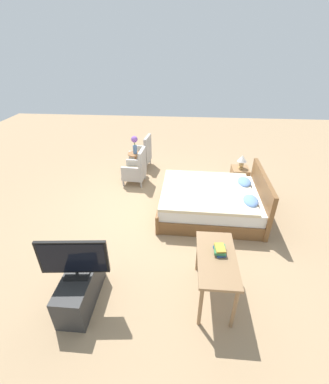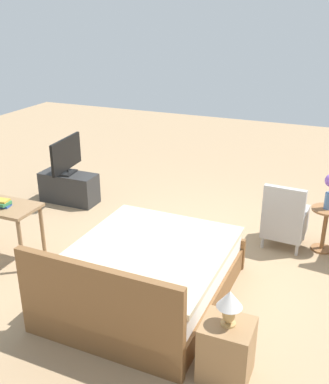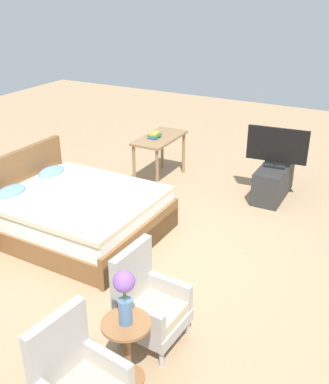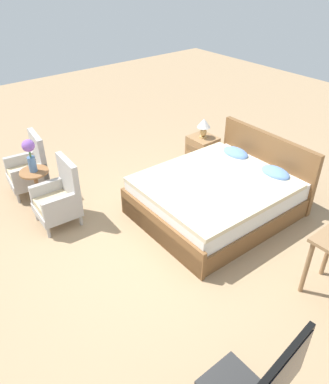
{
  "view_description": "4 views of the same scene",
  "coord_description": "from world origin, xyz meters",
  "px_view_note": "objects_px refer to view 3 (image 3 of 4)",
  "views": [
    {
      "loc": [
        4.58,
        0.42,
        3.24
      ],
      "look_at": [
        0.13,
        0.06,
        0.57
      ],
      "focal_mm": 24.0,
      "sensor_mm": 36.0,
      "label": 1
    },
    {
      "loc": [
        -1.87,
        4.86,
        3.03
      ],
      "look_at": [
        0.19,
        -0.05,
        0.85
      ],
      "focal_mm": 42.0,
      "sensor_mm": 36.0,
      "label": 2
    },
    {
      "loc": [
        -4.05,
        -2.45,
        3.02
      ],
      "look_at": [
        0.31,
        -0.11,
        0.71
      ],
      "focal_mm": 42.0,
      "sensor_mm": 36.0,
      "label": 3
    },
    {
      "loc": [
        2.89,
        -2.29,
        3.21
      ],
      "look_at": [
        0.05,
        -0.0,
        0.82
      ],
      "focal_mm": 35.0,
      "sensor_mm": 36.0,
      "label": 4
    }
  ],
  "objects_px": {
    "side_table": "(127,344)",
    "flower_vase": "(125,292)",
    "armchair_by_window_right": "(148,304)",
    "tv_stand": "(273,182)",
    "vanity_desk": "(160,143)",
    "book_stack": "(155,135)",
    "tv_flatscreen": "(277,147)",
    "bed": "(74,212)"
  },
  "relations": [
    {
      "from": "side_table",
      "to": "flower_vase",
      "type": "distance_m",
      "value": 0.52
    },
    {
      "from": "armchair_by_window_right",
      "to": "tv_stand",
      "type": "bearing_deg",
      "value": -2.59
    },
    {
      "from": "vanity_desk",
      "to": "book_stack",
      "type": "distance_m",
      "value": 0.19
    },
    {
      "from": "book_stack",
      "to": "tv_flatscreen",
      "type": "bearing_deg",
      "value": -79.86
    },
    {
      "from": "armchair_by_window_right",
      "to": "tv_flatscreen",
      "type": "relative_size",
      "value": 1.03
    },
    {
      "from": "flower_vase",
      "to": "vanity_desk",
      "type": "relative_size",
      "value": 0.46
    },
    {
      "from": "bed",
      "to": "tv_stand",
      "type": "distance_m",
      "value": 3.06
    },
    {
      "from": "armchair_by_window_right",
      "to": "vanity_desk",
      "type": "bearing_deg",
      "value": 27.13
    },
    {
      "from": "tv_flatscreen",
      "to": "book_stack",
      "type": "bearing_deg",
      "value": 100.14
    },
    {
      "from": "armchair_by_window_right",
      "to": "side_table",
      "type": "xyz_separation_m",
      "value": [
        -0.51,
        -0.1,
        0.01
      ]
    },
    {
      "from": "flower_vase",
      "to": "tv_flatscreen",
      "type": "bearing_deg",
      "value": -0.82
    },
    {
      "from": "bed",
      "to": "side_table",
      "type": "relative_size",
      "value": 3.5
    },
    {
      "from": "flower_vase",
      "to": "side_table",
      "type": "bearing_deg",
      "value": 0.0
    },
    {
      "from": "bed",
      "to": "book_stack",
      "type": "xyz_separation_m",
      "value": [
        1.99,
        -0.1,
        0.5
      ]
    },
    {
      "from": "book_stack",
      "to": "flower_vase",
      "type": "bearing_deg",
      "value": -153.75
    },
    {
      "from": "bed",
      "to": "tv_stand",
      "type": "bearing_deg",
      "value": -40.54
    },
    {
      "from": "bed",
      "to": "side_table",
      "type": "xyz_separation_m",
      "value": [
        -1.73,
        -1.93,
        0.08
      ]
    },
    {
      "from": "armchair_by_window_right",
      "to": "flower_vase",
      "type": "height_order",
      "value": "flower_vase"
    },
    {
      "from": "tv_stand",
      "to": "tv_flatscreen",
      "type": "xyz_separation_m",
      "value": [
        0.0,
        0.0,
        0.57
      ]
    },
    {
      "from": "flower_vase",
      "to": "armchair_by_window_right",
      "type": "bearing_deg",
      "value": 11.23
    },
    {
      "from": "armchair_by_window_right",
      "to": "flower_vase",
      "type": "xyz_separation_m",
      "value": [
        -0.51,
        -0.1,
        0.53
      ]
    },
    {
      "from": "bed",
      "to": "tv_stand",
      "type": "height_order",
      "value": "bed"
    },
    {
      "from": "tv_stand",
      "to": "tv_flatscreen",
      "type": "relative_size",
      "value": 1.07
    },
    {
      "from": "bed",
      "to": "book_stack",
      "type": "bearing_deg",
      "value": -2.74
    },
    {
      "from": "tv_stand",
      "to": "flower_vase",
      "type": "bearing_deg",
      "value": 179.18
    },
    {
      "from": "bed",
      "to": "tv_stand",
      "type": "xyz_separation_m",
      "value": [
        2.33,
        -1.99,
        -0.05
      ]
    },
    {
      "from": "tv_stand",
      "to": "vanity_desk",
      "type": "bearing_deg",
      "value": 97.34
    },
    {
      "from": "vanity_desk",
      "to": "side_table",
      "type": "bearing_deg",
      "value": -154.82
    },
    {
      "from": "side_table",
      "to": "tv_stand",
      "type": "relative_size",
      "value": 0.63
    },
    {
      "from": "bed",
      "to": "side_table",
      "type": "distance_m",
      "value": 2.6
    },
    {
      "from": "armchair_by_window_right",
      "to": "book_stack",
      "type": "relative_size",
      "value": 4.0
    },
    {
      "from": "tv_flatscreen",
      "to": "bed",
      "type": "bearing_deg",
      "value": 139.5
    },
    {
      "from": "bed",
      "to": "book_stack",
      "type": "distance_m",
      "value": 2.05
    },
    {
      "from": "tv_flatscreen",
      "to": "armchair_by_window_right",
      "type": "bearing_deg",
      "value": 177.42
    },
    {
      "from": "side_table",
      "to": "armchair_by_window_right",
      "type": "bearing_deg",
      "value": 11.23
    },
    {
      "from": "tv_flatscreen",
      "to": "vanity_desk",
      "type": "relative_size",
      "value": 0.86
    },
    {
      "from": "flower_vase",
      "to": "book_stack",
      "type": "bearing_deg",
      "value": 26.25
    },
    {
      "from": "book_stack",
      "to": "vanity_desk",
      "type": "bearing_deg",
      "value": -22.04
    },
    {
      "from": "flower_vase",
      "to": "tv_flatscreen",
      "type": "xyz_separation_m",
      "value": [
        4.06,
        -0.06,
        -0.08
      ]
    },
    {
      "from": "bed",
      "to": "flower_vase",
      "type": "xyz_separation_m",
      "value": [
        -1.73,
        -1.93,
        0.6
      ]
    },
    {
      "from": "side_table",
      "to": "flower_vase",
      "type": "xyz_separation_m",
      "value": [
        -0.0,
        0.0,
        0.52
      ]
    },
    {
      "from": "flower_vase",
      "to": "vanity_desk",
      "type": "xyz_separation_m",
      "value": [
        3.82,
        1.8,
        -0.26
      ]
    }
  ]
}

